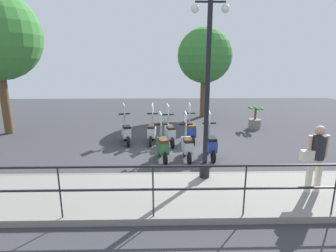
{
  "coord_description": "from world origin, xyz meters",
  "views": [
    {
      "loc": [
        -8.79,
        0.71,
        3.11
      ],
      "look_at": [
        0.2,
        0.5,
        0.9
      ],
      "focal_mm": 28.0,
      "sensor_mm": 36.0,
      "label": 1
    }
  ],
  "objects_px": {
    "scooter_near_0": "(210,144)",
    "scooter_near_1": "(187,146)",
    "scooter_far_2": "(152,131)",
    "scooter_far_3": "(126,132)",
    "scooter_near_2": "(163,146)",
    "lamp_post_near": "(207,99)",
    "scooter_far_0": "(191,131)",
    "potted_palm": "(255,119)",
    "scooter_far_1": "(170,133)",
    "tree_distant": "(205,56)",
    "pedestrian_with_bag": "(316,154)"
  },
  "relations": [
    {
      "from": "scooter_near_0",
      "to": "scooter_near_1",
      "type": "xyz_separation_m",
      "value": [
        -0.13,
        0.78,
        0.0
      ]
    },
    {
      "from": "scooter_far_2",
      "to": "scooter_far_3",
      "type": "distance_m",
      "value": 1.0
    },
    {
      "from": "scooter_near_2",
      "to": "scooter_far_3",
      "type": "bearing_deg",
      "value": 26.94
    },
    {
      "from": "scooter_near_2",
      "to": "scooter_far_2",
      "type": "relative_size",
      "value": 1.0
    },
    {
      "from": "scooter_near_0",
      "to": "scooter_far_3",
      "type": "xyz_separation_m",
      "value": [
        1.66,
        2.98,
        0.0
      ]
    },
    {
      "from": "lamp_post_near",
      "to": "scooter_far_3",
      "type": "xyz_separation_m",
      "value": [
        3.42,
        2.51,
        -1.74
      ]
    },
    {
      "from": "scooter_far_0",
      "to": "scooter_far_2",
      "type": "xyz_separation_m",
      "value": [
        -0.03,
        1.51,
        0.0
      ]
    },
    {
      "from": "scooter_near_1",
      "to": "potted_palm",
      "type": "bearing_deg",
      "value": -46.62
    },
    {
      "from": "scooter_near_1",
      "to": "scooter_far_1",
      "type": "distance_m",
      "value": 1.69
    },
    {
      "from": "scooter_far_0",
      "to": "potted_palm",
      "type": "bearing_deg",
      "value": -61.92
    },
    {
      "from": "potted_palm",
      "to": "tree_distant",
      "type": "bearing_deg",
      "value": 34.92
    },
    {
      "from": "potted_palm",
      "to": "scooter_far_2",
      "type": "relative_size",
      "value": 0.69
    },
    {
      "from": "lamp_post_near",
      "to": "scooter_far_1",
      "type": "relative_size",
      "value": 3.02
    },
    {
      "from": "pedestrian_with_bag",
      "to": "scooter_far_0",
      "type": "xyz_separation_m",
      "value": [
        4.34,
        2.37,
        -0.6
      ]
    },
    {
      "from": "tree_distant",
      "to": "scooter_near_0",
      "type": "bearing_deg",
      "value": 173.27
    },
    {
      "from": "scooter_near_1",
      "to": "scooter_near_2",
      "type": "bearing_deg",
      "value": 86.56
    },
    {
      "from": "lamp_post_near",
      "to": "tree_distant",
      "type": "xyz_separation_m",
      "value": [
        8.6,
        -1.28,
        1.2
      ]
    },
    {
      "from": "scooter_far_1",
      "to": "scooter_near_0",
      "type": "bearing_deg",
      "value": -150.73
    },
    {
      "from": "lamp_post_near",
      "to": "pedestrian_with_bag",
      "type": "height_order",
      "value": "lamp_post_near"
    },
    {
      "from": "scooter_far_1",
      "to": "scooter_far_3",
      "type": "distance_m",
      "value": 1.7
    },
    {
      "from": "lamp_post_near",
      "to": "scooter_far_0",
      "type": "xyz_separation_m",
      "value": [
        3.47,
        -0.01,
        -1.74
      ]
    },
    {
      "from": "scooter_near_1",
      "to": "scooter_near_0",
      "type": "bearing_deg",
      "value": -85.53
    },
    {
      "from": "potted_palm",
      "to": "scooter_near_2",
      "type": "height_order",
      "value": "scooter_near_2"
    },
    {
      "from": "scooter_near_1",
      "to": "scooter_far_2",
      "type": "bearing_deg",
      "value": 28.64
    },
    {
      "from": "scooter_far_1",
      "to": "scooter_far_0",
      "type": "bearing_deg",
      "value": -86.47
    },
    {
      "from": "scooter_near_1",
      "to": "scooter_far_3",
      "type": "distance_m",
      "value": 2.83
    },
    {
      "from": "pedestrian_with_bag",
      "to": "potted_palm",
      "type": "relative_size",
      "value": 1.5
    },
    {
      "from": "tree_distant",
      "to": "scooter_near_1",
      "type": "distance_m",
      "value": 7.73
    },
    {
      "from": "pedestrian_with_bag",
      "to": "tree_distant",
      "type": "relative_size",
      "value": 0.32
    },
    {
      "from": "scooter_near_1",
      "to": "scooter_far_1",
      "type": "height_order",
      "value": "same"
    },
    {
      "from": "potted_palm",
      "to": "scooter_near_2",
      "type": "bearing_deg",
      "value": 132.69
    },
    {
      "from": "lamp_post_near",
      "to": "tree_distant",
      "type": "height_order",
      "value": "tree_distant"
    },
    {
      "from": "scooter_near_1",
      "to": "scooter_far_0",
      "type": "bearing_deg",
      "value": -14.63
    },
    {
      "from": "potted_palm",
      "to": "scooter_near_1",
      "type": "bearing_deg",
      "value": 138.18
    },
    {
      "from": "scooter_near_1",
      "to": "scooter_far_0",
      "type": "xyz_separation_m",
      "value": [
        1.84,
        -0.32,
        0.0
      ]
    },
    {
      "from": "scooter_near_1",
      "to": "scooter_far_3",
      "type": "relative_size",
      "value": 1.0
    },
    {
      "from": "scooter_near_1",
      "to": "scooter_near_2",
      "type": "xyz_separation_m",
      "value": [
        -0.02,
        0.79,
        0.0
      ]
    },
    {
      "from": "tree_distant",
      "to": "potted_palm",
      "type": "height_order",
      "value": "tree_distant"
    },
    {
      "from": "scooter_far_1",
      "to": "scooter_far_3",
      "type": "xyz_separation_m",
      "value": [
        0.18,
        1.69,
        0.0
      ]
    },
    {
      "from": "pedestrian_with_bag",
      "to": "scooter_far_3",
      "type": "xyz_separation_m",
      "value": [
        4.29,
        4.88,
        -0.6
      ]
    },
    {
      "from": "lamp_post_near",
      "to": "scooter_near_2",
      "type": "relative_size",
      "value": 3.02
    },
    {
      "from": "potted_palm",
      "to": "scooter_far_0",
      "type": "bearing_deg",
      "value": 123.78
    },
    {
      "from": "pedestrian_with_bag",
      "to": "scooter_near_0",
      "type": "height_order",
      "value": "pedestrian_with_bag"
    },
    {
      "from": "scooter_far_0",
      "to": "scooter_far_3",
      "type": "distance_m",
      "value": 2.52
    },
    {
      "from": "pedestrian_with_bag",
      "to": "scooter_near_2",
      "type": "distance_m",
      "value": 4.31
    },
    {
      "from": "pedestrian_with_bag",
      "to": "scooter_far_1",
      "type": "xyz_separation_m",
      "value": [
        4.11,
        3.2,
        -0.6
      ]
    },
    {
      "from": "potted_palm",
      "to": "scooter_near_0",
      "type": "bearing_deg",
      "value": 144.07
    },
    {
      "from": "tree_distant",
      "to": "scooter_near_2",
      "type": "bearing_deg",
      "value": 161.23
    },
    {
      "from": "scooter_far_2",
      "to": "scooter_far_3",
      "type": "height_order",
      "value": "same"
    },
    {
      "from": "tree_distant",
      "to": "scooter_far_1",
      "type": "relative_size",
      "value": 3.22
    }
  ]
}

